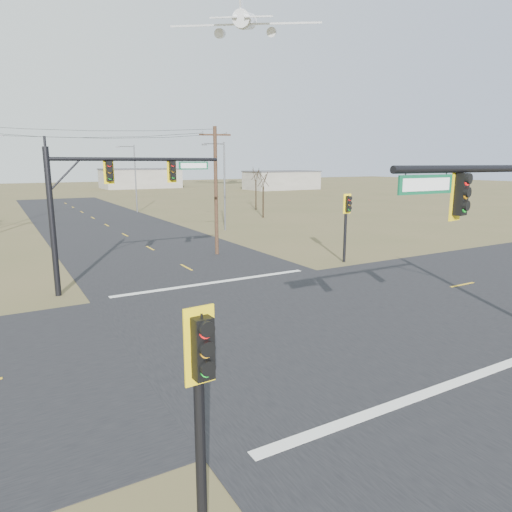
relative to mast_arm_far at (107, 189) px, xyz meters
The scene contains 16 objects.
ground 12.02m from the mast_arm_far, 60.02° to the right, with size 320.00×320.00×0.00m, color brown.
road_ew 12.02m from the mast_arm_far, 60.02° to the right, with size 160.00×14.00×0.02m, color black.
road_ns 12.01m from the mast_arm_far, 60.02° to the right, with size 14.00×160.00×0.02m, color black.
stop_bar_near 18.42m from the mast_arm_far, 72.31° to the right, with size 12.00×0.40×0.01m, color silver.
stop_bar_far 7.83m from the mast_arm_far, 18.31° to the right, with size 12.00×0.40×0.01m, color silver.
mast_arm_far is the anchor object (origin of this frame).
pedestal_signal_ne 15.79m from the mast_arm_far, ahead, with size 0.64×0.56×4.79m.
pedestal_signal_sw 18.92m from the mast_arm_far, 98.04° to the right, with size 0.58×0.51×4.58m.
utility_pole_near 10.76m from the mast_arm_far, 32.73° to the left, with size 2.22×0.84×9.41m.
streetlight_a 22.52m from the mast_arm_far, 48.41° to the left, with size 2.47×0.26×8.86m.
streetlight_b 40.42m from the mast_arm_far, 72.90° to the left, with size 2.56×0.30×9.19m.
bare_tree_c 34.32m from the mast_arm_far, 45.20° to the left, with size 2.70×2.70×6.25m.
bare_tree_d 43.63m from the mast_arm_far, 49.67° to the left, with size 3.11×3.11×6.57m.
warehouse_mid 105.25m from the mast_arm_far, 73.23° to the left, with size 20.00×12.00×5.00m, color #9F998D.
warehouse_right 96.89m from the mast_arm_far, 51.45° to the left, with size 18.00×10.00×4.50m, color #9F998D.
jet_airliner 73.35m from the mast_arm_far, 55.07° to the left, with size 25.49×25.81×12.25m.
Camera 1 is at (-10.69, -15.87, 6.84)m, focal length 32.00 mm.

